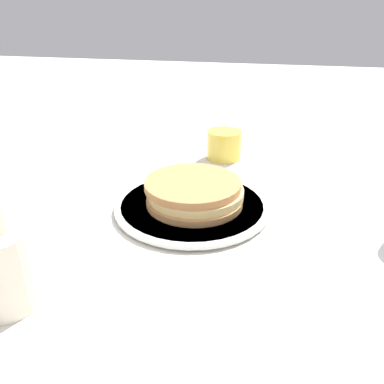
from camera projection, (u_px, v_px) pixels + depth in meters
The scene contains 4 objects.
ground_plane at pixel (205, 212), 0.66m from camera, with size 4.00×4.00×0.00m, color silver.
plate at pixel (192, 205), 0.66m from camera, with size 0.27×0.27×0.01m.
pancake_stack at pixel (194, 192), 0.66m from camera, with size 0.17×0.18×0.04m.
juice_glass at pixel (224, 145), 0.88m from camera, with size 0.08×0.08×0.07m.
Camera 1 is at (-0.11, 0.56, 0.32)m, focal length 35.00 mm.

